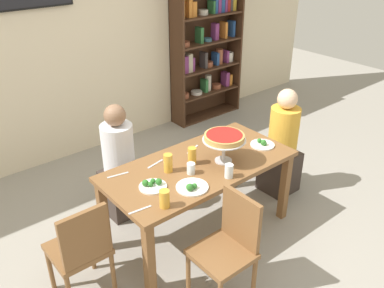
# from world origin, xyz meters

# --- Properties ---
(ground_plane) EXTENTS (12.00, 12.00, 0.00)m
(ground_plane) POSITION_xyz_m (0.00, 0.00, 0.00)
(ground_plane) COLOR gray
(rear_partition) EXTENTS (8.00, 0.12, 2.80)m
(rear_partition) POSITION_xyz_m (0.00, 2.20, 1.40)
(rear_partition) COLOR beige
(rear_partition) RESTS_ON ground_plane
(dining_table) EXTENTS (1.67, 0.81, 0.74)m
(dining_table) POSITION_xyz_m (0.00, 0.00, 0.65)
(dining_table) COLOR brown
(dining_table) RESTS_ON ground_plane
(bookshelf) EXTENTS (1.10, 0.30, 2.21)m
(bookshelf) POSITION_xyz_m (1.84, 2.01, 1.15)
(bookshelf) COLOR #422819
(bookshelf) RESTS_ON ground_plane
(diner_far_left) EXTENTS (0.34, 0.34, 1.15)m
(diner_far_left) POSITION_xyz_m (-0.38, 0.73, 0.49)
(diner_far_left) COLOR #382D28
(diner_far_left) RESTS_ON ground_plane
(diner_head_east) EXTENTS (0.34, 0.34, 1.15)m
(diner_head_east) POSITION_xyz_m (1.12, -0.00, 0.49)
(diner_head_east) COLOR #382D28
(diner_head_east) RESTS_ON ground_plane
(chair_near_left) EXTENTS (0.40, 0.40, 0.87)m
(chair_near_left) POSITION_xyz_m (-0.30, -0.69, 0.49)
(chair_near_left) COLOR brown
(chair_near_left) RESTS_ON ground_plane
(chair_head_west) EXTENTS (0.40, 0.40, 0.87)m
(chair_head_west) POSITION_xyz_m (-1.15, -0.04, 0.49)
(chair_head_west) COLOR brown
(chair_head_west) RESTS_ON ground_plane
(deep_dish_pizza_stand) EXTENTS (0.37, 0.37, 0.26)m
(deep_dish_pizza_stand) POSITION_xyz_m (0.19, -0.10, 0.96)
(deep_dish_pizza_stand) COLOR silver
(deep_dish_pizza_stand) RESTS_ON dining_table
(salad_plate_near_diner) EXTENTS (0.22, 0.22, 0.07)m
(salad_plate_near_diner) POSITION_xyz_m (-0.51, -0.04, 0.76)
(salad_plate_near_diner) COLOR white
(salad_plate_near_diner) RESTS_ON dining_table
(salad_plate_far_diner) EXTENTS (0.26, 0.26, 0.07)m
(salad_plate_far_diner) POSITION_xyz_m (-0.29, -0.25, 0.75)
(salad_plate_far_diner) COLOR white
(salad_plate_far_diner) RESTS_ON dining_table
(salad_plate_spare) EXTENTS (0.22, 0.22, 0.07)m
(salad_plate_spare) POSITION_xyz_m (0.66, -0.12, 0.76)
(salad_plate_spare) COLOR white
(salad_plate_spare) RESTS_ON dining_table
(beer_glass_amber_tall) EXTENTS (0.07, 0.07, 0.16)m
(beer_glass_amber_tall) POSITION_xyz_m (-0.28, 0.07, 0.82)
(beer_glass_amber_tall) COLOR gold
(beer_glass_amber_tall) RESTS_ON dining_table
(beer_glass_amber_short) EXTENTS (0.07, 0.07, 0.15)m
(beer_glass_amber_short) POSITION_xyz_m (-0.05, 0.04, 0.82)
(beer_glass_amber_short) COLOR gold
(beer_glass_amber_short) RESTS_ON dining_table
(beer_glass_amber_spare) EXTENTS (0.08, 0.08, 0.14)m
(beer_glass_amber_spare) POSITION_xyz_m (-0.59, -0.30, 0.81)
(beer_glass_amber_spare) COLOR gold
(beer_glass_amber_spare) RESTS_ON dining_table
(water_glass_clear_near) EXTENTS (0.07, 0.07, 0.12)m
(water_glass_clear_near) POSITION_xyz_m (0.05, -0.31, 0.80)
(water_glass_clear_near) COLOR white
(water_glass_clear_near) RESTS_ON dining_table
(water_glass_clear_far) EXTENTS (0.07, 0.07, 0.09)m
(water_glass_clear_far) POSITION_xyz_m (-0.15, -0.07, 0.79)
(water_glass_clear_far) COLOR white
(water_glass_clear_far) RESTS_ON dining_table
(cutlery_fork_near) EXTENTS (0.18, 0.02, 0.00)m
(cutlery_fork_near) POSITION_xyz_m (0.43, 0.27, 0.74)
(cutlery_fork_near) COLOR silver
(cutlery_fork_near) RESTS_ON dining_table
(cutlery_knife_near) EXTENTS (0.17, 0.08, 0.00)m
(cutlery_knife_near) POSITION_xyz_m (0.12, 0.23, 0.74)
(cutlery_knife_near) COLOR silver
(cutlery_knife_near) RESTS_ON dining_table
(cutlery_fork_far) EXTENTS (0.18, 0.04, 0.00)m
(cutlery_fork_far) POSITION_xyz_m (-0.75, -0.23, 0.74)
(cutlery_fork_far) COLOR silver
(cutlery_fork_far) RESTS_ON dining_table
(cutlery_knife_far) EXTENTS (0.18, 0.05, 0.00)m
(cutlery_knife_far) POSITION_xyz_m (-0.30, 0.23, 0.74)
(cutlery_knife_far) COLOR silver
(cutlery_knife_far) RESTS_ON dining_table
(cutlery_spare_fork) EXTENTS (0.18, 0.05, 0.00)m
(cutlery_spare_fork) POSITION_xyz_m (-0.64, 0.28, 0.74)
(cutlery_spare_fork) COLOR silver
(cutlery_spare_fork) RESTS_ON dining_table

